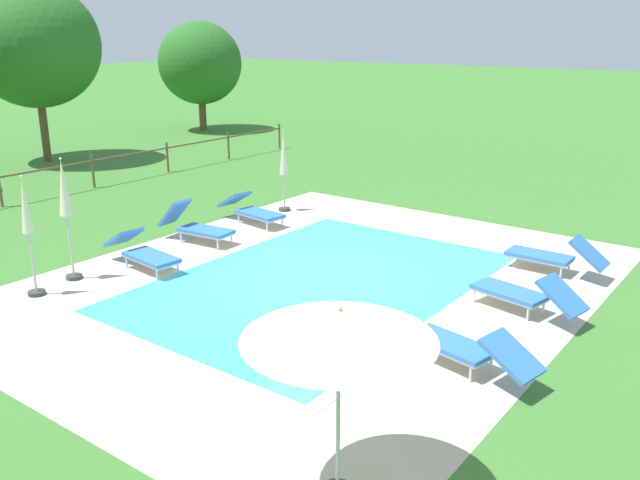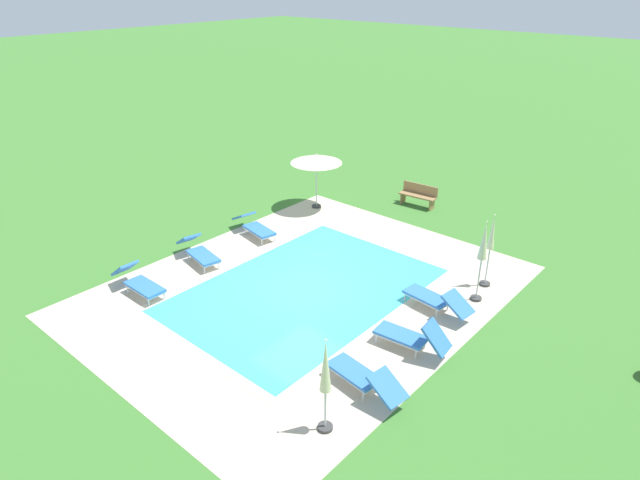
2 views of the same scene
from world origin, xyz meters
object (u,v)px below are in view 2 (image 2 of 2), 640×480
object	(u,v)px
sun_lounger_north_near_steps	(363,377)
wooden_bench_lawn_side	(418,195)
sun_lounger_north_mid	(139,282)
patio_umbrella_open_foreground	(316,159)
sun_lounger_north_far	(411,336)
patio_umbrella_closed_row_mid_west	(491,242)
sun_lounger_north_end	(255,226)
sun_lounger_south_near_corner	(435,299)
patio_umbrella_closed_row_centre	(326,374)
patio_umbrella_closed_row_west	(483,248)
sun_lounger_south_mid	(199,251)

from	to	relation	value
sun_lounger_north_near_steps	wooden_bench_lawn_side	world-z (taller)	wooden_bench_lawn_side
sun_lounger_north_mid	patio_umbrella_open_foreground	size ratio (longest dim) A/B	0.91
sun_lounger_north_far	patio_umbrella_closed_row_mid_west	bearing A→B (deg)	-179.56
sun_lounger_north_end	sun_lounger_south_near_corner	size ratio (longest dim) A/B	1.02
sun_lounger_north_near_steps	sun_lounger_north_mid	bearing A→B (deg)	-82.87
patio_umbrella_closed_row_mid_west	sun_lounger_north_far	bearing A→B (deg)	0.44
sun_lounger_north_near_steps	patio_umbrella_open_foreground	size ratio (longest dim) A/B	0.96
patio_umbrella_closed_row_centre	sun_lounger_north_near_steps	bearing A→B (deg)	-174.40
patio_umbrella_closed_row_west	patio_umbrella_closed_row_centre	size ratio (longest dim) A/B	1.10
patio_umbrella_open_foreground	patio_umbrella_closed_row_mid_west	bearing A→B (deg)	80.77
patio_umbrella_closed_row_west	sun_lounger_north_mid	bearing A→B (deg)	-51.19
sun_lounger_north_end	sun_lounger_north_near_steps	bearing A→B (deg)	63.04
sun_lounger_south_near_corner	patio_umbrella_closed_row_centre	xyz separation A→B (m)	(5.38, 0.62, 1.06)
sun_lounger_north_end	patio_umbrella_open_foreground	size ratio (longest dim) A/B	0.97
sun_lounger_north_mid	patio_umbrella_closed_row_centre	distance (m)	7.68
patio_umbrella_open_foreground	patio_umbrella_closed_row_mid_west	distance (m)	7.99
patio_umbrella_closed_row_west	wooden_bench_lawn_side	xyz separation A→B (m)	(-5.02, -5.09, -1.20)
patio_umbrella_closed_row_west	sun_lounger_north_end	bearing A→B (deg)	-81.42
sun_lounger_south_near_corner	sun_lounger_north_end	bearing A→B (deg)	-90.48
sun_lounger_south_near_corner	wooden_bench_lawn_side	world-z (taller)	wooden_bench_lawn_side
sun_lounger_north_far	sun_lounger_north_near_steps	bearing A→B (deg)	0.21
sun_lounger_north_mid	patio_umbrella_open_foreground	distance (m)	8.49
patio_umbrella_open_foreground	patio_umbrella_closed_row_centre	bearing A→B (deg)	42.27
sun_lounger_north_far	patio_umbrella_closed_row_west	world-z (taller)	patio_umbrella_closed_row_west
patio_umbrella_open_foreground	patio_umbrella_closed_row_west	bearing A→B (deg)	74.65
sun_lounger_north_near_steps	sun_lounger_north_mid	world-z (taller)	sun_lounger_north_mid
sun_lounger_north_end	patio_umbrella_closed_row_centre	size ratio (longest dim) A/B	0.95
sun_lounger_north_near_steps	patio_umbrella_open_foreground	distance (m)	10.94
sun_lounger_north_end	patio_umbrella_open_foreground	xyz separation A→B (m)	(-3.41, -0.09, 1.63)
sun_lounger_south_near_corner	sun_lounger_north_far	bearing A→B (deg)	13.34
patio_umbrella_closed_row_mid_west	wooden_bench_lawn_side	size ratio (longest dim) A/B	1.51
sun_lounger_north_mid	sun_lounger_north_end	size ratio (longest dim) A/B	0.94
sun_lounger_north_near_steps	patio_umbrella_closed_row_centre	xyz separation A→B (m)	(1.47, 0.14, 1.07)
sun_lounger_south_mid	patio_umbrella_open_foreground	bearing A→B (deg)	-178.16
sun_lounger_north_near_steps	sun_lounger_south_mid	bearing A→B (deg)	-100.56
patio_umbrella_open_foreground	patio_umbrella_closed_row_west	world-z (taller)	patio_umbrella_closed_row_west
sun_lounger_north_end	sun_lounger_south_near_corner	world-z (taller)	sun_lounger_south_near_corner
patio_umbrella_closed_row_west	sun_lounger_south_mid	bearing A→B (deg)	-64.56
sun_lounger_north_end	patio_umbrella_closed_row_centre	world-z (taller)	patio_umbrella_closed_row_centre
sun_lounger_north_mid	patio_umbrella_closed_row_west	distance (m)	9.83
sun_lounger_north_end	patio_umbrella_closed_row_centre	xyz separation A→B (m)	(5.44, 7.96, 1.07)
patio_umbrella_closed_row_mid_west	patio_umbrella_open_foreground	bearing A→B (deg)	-99.23
patio_umbrella_closed_row_west	wooden_bench_lawn_side	world-z (taller)	patio_umbrella_closed_row_west
sun_lounger_north_end	patio_umbrella_closed_row_west	world-z (taller)	patio_umbrella_closed_row_west
sun_lounger_north_end	patio_umbrella_closed_row_mid_west	size ratio (longest dim) A/B	0.93
sun_lounger_north_far	sun_lounger_south_near_corner	xyz separation A→B (m)	(-1.96, -0.46, -0.03)
sun_lounger_south_near_corner	patio_umbrella_closed_row_mid_west	xyz separation A→B (m)	(-2.19, 0.43, 1.09)
sun_lounger_south_near_corner	patio_umbrella_closed_row_west	bearing A→B (deg)	153.93
sun_lounger_south_mid	patio_umbrella_open_foreground	distance (m)	6.17
sun_lounger_north_near_steps	sun_lounger_north_end	xyz separation A→B (m)	(-3.98, -7.82, -0.00)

